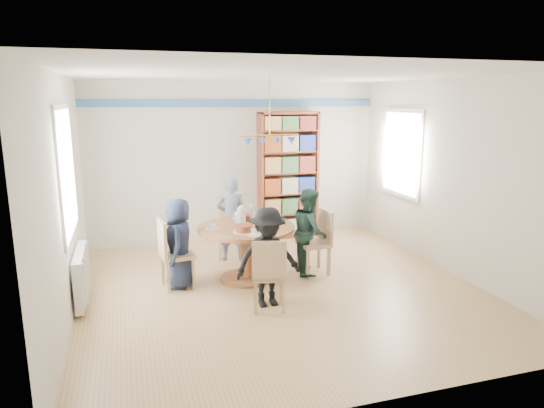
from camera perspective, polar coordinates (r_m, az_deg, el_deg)
name	(u,v)px	position (r m, az deg, el deg)	size (l,w,h in m)	color
ground	(281,289)	(6.38, 1.06, -10.00)	(5.00, 5.00, 0.00)	tan
room_shell	(244,156)	(6.71, -3.31, 5.68)	(5.00, 5.00, 5.00)	white
radiator	(82,275)	(6.29, -21.49, -7.81)	(0.12, 1.00, 0.60)	silver
dining_table	(246,240)	(6.54, -3.04, -4.26)	(1.30, 1.30, 0.75)	#996432
chair_left	(171,251)	(6.39, -11.80, -5.39)	(0.46, 0.46, 0.92)	tan
chair_right	(319,239)	(6.85, 5.51, -4.08)	(0.42, 0.42, 0.90)	tan
chair_far	(232,225)	(7.58, -4.69, -2.42)	(0.50, 0.50, 0.91)	tan
chair_near	(269,272)	(5.59, -0.35, -7.98)	(0.47, 0.47, 0.88)	tan
person_left	(179,243)	(6.40, -10.91, -4.53)	(0.58, 0.38, 1.18)	#1B233B
person_right	(310,231)	(6.80, 4.45, -3.21)	(0.59, 0.46, 1.21)	#172F27
person_far	(232,219)	(7.35, -4.77, -1.71)	(0.47, 0.31, 1.29)	gray
person_near	(268,257)	(5.71, -0.48, -6.30)	(0.77, 0.44, 1.19)	black
bookshelf	(288,176)	(8.51, 1.90, 3.26)	(1.05, 0.31, 2.20)	brown
tableware	(244,221)	(6.50, -3.33, -2.04)	(1.10, 1.10, 0.29)	white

